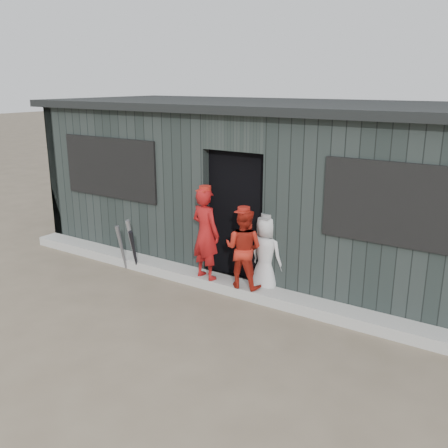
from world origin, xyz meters
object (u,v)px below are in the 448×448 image
Objects in this scene: player_red_left at (206,234)px; player_grey_back at (266,255)px; bat_left at (132,244)px; player_red_right at (243,248)px; bat_mid at (122,247)px; bat_right at (134,251)px; dugout at (280,184)px.

player_red_left is 1.17× the size of player_grey_back.
bat_left is 0.73× the size of player_grey_back.
bat_mid is at bearing -1.98° from player_red_right.
bat_mid is at bearing 25.93° from player_grey_back.
player_red_right reaches higher than player_grey_back.
bat_left is at bearing 141.84° from bat_right.
player_red_right is 1.87m from dugout.
bat_right is 1.93m from player_red_right.
dugout is at bearing 51.39° from bat_right.
player_red_right is at bearing -167.04° from player_red_left.
player_grey_back is at bearing 8.49° from bat_left.
player_grey_back is (2.38, 0.45, 0.20)m from bat_mid.
player_red_right is (1.89, 0.19, 0.35)m from bat_right.
bat_left is 0.75× the size of player_red_right.
dugout reaches higher than bat_mid.
bat_right is at bearing -1.09° from player_red_right.
bat_mid is at bearing -133.38° from dugout.
bat_left is at bearing -133.24° from dugout.
bat_right is (0.16, -0.12, -0.05)m from bat_left.
player_grey_back is at bearing -134.82° from player_red_right.
bat_mid is at bearing 178.70° from bat_right.
player_red_right is (2.05, 0.06, 0.29)m from bat_left.
dugout is at bearing 46.62° from bat_mid.
player_grey_back is at bearing -69.13° from dugout.
player_red_left is at bearing 7.75° from bat_right.
dugout reaches higher than player_red_right.
player_grey_back is (0.21, 0.27, -0.14)m from player_red_right.
player_grey_back reaches higher than bat_mid.
player_red_left is (1.42, 0.05, 0.40)m from bat_left.
player_red_left reaches higher than player_grey_back.
player_red_right is 0.37m from player_grey_back.
bat_right is 0.09× the size of dugout.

